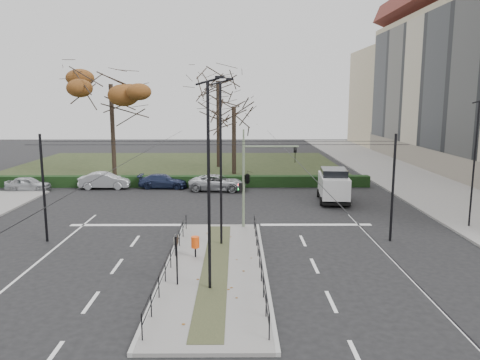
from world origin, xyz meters
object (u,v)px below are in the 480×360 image
object	(u,v)px
traffic_light	(249,177)
parked_car_third	(163,181)
parked_car_second	(105,181)
rust_tree	(111,84)
bare_tree_center	(218,87)
litter_bin	(195,242)
streetlamp_sidewalk	(474,162)
parked_car_first	(28,184)
streetlamp_median_far	(221,162)
bare_tree_near	(234,111)
white_van	(333,185)
streetlamp_median_near	(209,184)
parked_car_fourth	(218,183)
info_panel	(176,246)

from	to	relation	value
traffic_light	parked_car_third	bearing A→B (deg)	118.57
parked_car_second	parked_car_third	bearing A→B (deg)	-89.31
rust_tree	bare_tree_center	bearing A→B (deg)	29.06
litter_bin	rust_tree	size ratio (longest dim) A/B	0.09
streetlamp_sidewalk	parked_car_third	size ratio (longest dim) A/B	1.80
parked_car_second	streetlamp_sidewalk	bearing A→B (deg)	-118.72
parked_car_first	litter_bin	bearing A→B (deg)	-139.39
streetlamp_median_far	parked_car_second	bearing A→B (deg)	123.24
bare_tree_near	streetlamp_sidewalk	bearing A→B (deg)	-55.11
litter_bin	streetlamp_median_far	size ratio (longest dim) A/B	0.12
traffic_light	bare_tree_near	distance (m)	21.36
traffic_light	white_van	size ratio (longest dim) A/B	1.05
bare_tree_near	parked_car_third	bearing A→B (deg)	-129.61
traffic_light	rust_tree	size ratio (longest dim) A/B	0.44
streetlamp_median_far	parked_car_third	bearing A→B (deg)	108.94
parked_car_third	streetlamp_median_far	bearing A→B (deg)	-159.01
litter_bin	parked_car_first	xyz separation A→B (m)	(-16.00, 17.66, -0.25)
streetlamp_median_far	rust_tree	bearing A→B (deg)	116.57
parked_car_third	rust_tree	world-z (taller)	rust_tree
streetlamp_median_near	rust_tree	bearing A→B (deg)	111.30
rust_tree	streetlamp_sidewalk	bearing A→B (deg)	-36.88
traffic_light	parked_car_fourth	size ratio (longest dim) A/B	1.08
streetlamp_median_far	parked_car_third	size ratio (longest dim) A/B	2.02
parked_car_first	parked_car_third	world-z (taller)	parked_car_first
traffic_light	parked_car_third	distance (m)	15.54
streetlamp_median_near	parked_car_second	distance (m)	25.35
info_panel	rust_tree	distance (m)	32.08
info_panel	streetlamp_median_far	bearing A→B (deg)	73.28
info_panel	white_van	world-z (taller)	white_van
white_van	bare_tree_near	distance (m)	16.28
litter_bin	rust_tree	world-z (taller)	rust_tree
parked_car_fourth	rust_tree	xyz separation A→B (m)	(-11.05, 8.12, 8.67)
rust_tree	streetlamp_median_near	bearing A→B (deg)	-68.70
streetlamp_sidewalk	bare_tree_near	distance (m)	25.70
parked_car_first	white_van	world-z (taller)	white_van
parked_car_second	white_van	distance (m)	19.97
rust_tree	bare_tree_center	size ratio (longest dim) A/B	0.93
streetlamp_sidewalk	streetlamp_median_near	bearing A→B (deg)	-148.15
rust_tree	bare_tree_center	world-z (taller)	bare_tree_center
parked_car_first	white_van	distance (m)	25.88
litter_bin	bare_tree_near	xyz separation A→B (m)	(1.73, 26.67, 5.73)
litter_bin	parked_car_first	bearing A→B (deg)	132.17
parked_car_third	bare_tree_center	world-z (taller)	bare_tree_center
streetlamp_sidewalk	parked_car_first	size ratio (longest dim) A/B	2.08
streetlamp_median_far	parked_car_first	world-z (taller)	streetlamp_median_far
info_panel	bare_tree_near	size ratio (longest dim) A/B	0.23
streetlamp_sidewalk	parked_car_third	xyz separation A→B (m)	(-20.93, 13.36, -3.46)
streetlamp_median_far	parked_car_fourth	bearing A→B (deg)	93.17
traffic_light	rust_tree	distance (m)	25.18
white_van	bare_tree_center	size ratio (longest dim) A/B	0.39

